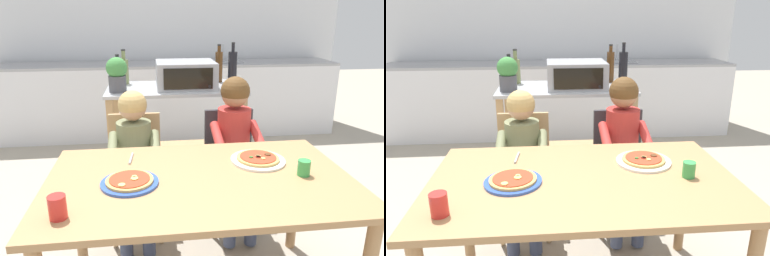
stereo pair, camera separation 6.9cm
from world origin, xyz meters
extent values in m
plane|color=#A89E8C|center=(0.00, 1.27, 0.00)|extent=(12.66, 12.66, 0.00)
cube|color=silver|center=(0.00, 3.22, 1.35)|extent=(4.62, 0.12, 2.70)
cube|color=silver|center=(0.00, 2.81, 0.43)|extent=(4.16, 0.60, 0.86)
cube|color=#9E9EA3|center=(0.00, 2.81, 0.88)|extent=(4.16, 0.60, 0.03)
cube|color=gray|center=(0.73, 2.81, 0.89)|extent=(0.40, 0.33, 0.02)
cylinder|color=#B7BABF|center=(0.73, 2.93, 0.99)|extent=(0.02, 0.02, 0.20)
cube|color=#B7BABF|center=(-0.01, 1.35, 0.88)|extent=(1.10, 0.60, 0.02)
cube|color=tan|center=(-0.01, 1.35, 0.31)|extent=(1.01, 0.55, 0.02)
cube|color=tan|center=(-0.52, 1.09, 0.43)|extent=(0.05, 0.05, 0.86)
cube|color=tan|center=(0.50, 1.09, 0.43)|extent=(0.05, 0.05, 0.86)
cube|color=tan|center=(-0.52, 1.61, 0.43)|extent=(0.05, 0.05, 0.86)
cube|color=tan|center=(0.50, 1.61, 0.43)|extent=(0.05, 0.05, 0.86)
cube|color=#999BA0|center=(0.08, 1.32, 0.99)|extent=(0.47, 0.40, 0.21)
cube|color=black|center=(0.08, 1.12, 0.99)|extent=(0.37, 0.01, 0.16)
cylinder|color=black|center=(0.24, 1.12, 0.93)|extent=(0.02, 0.01, 0.02)
cylinder|color=olive|center=(-0.42, 1.54, 0.99)|extent=(0.07, 0.07, 0.20)
cylinder|color=olive|center=(-0.42, 1.54, 1.13)|extent=(0.03, 0.03, 0.07)
cylinder|color=black|center=(-0.42, 1.54, 1.17)|extent=(0.04, 0.04, 0.01)
cylinder|color=black|center=(-0.47, 1.43, 0.98)|extent=(0.06, 0.06, 0.18)
cylinder|color=black|center=(-0.47, 1.43, 1.10)|extent=(0.03, 0.03, 0.07)
cylinder|color=black|center=(-0.47, 1.43, 1.14)|extent=(0.03, 0.03, 0.01)
cylinder|color=#4C2D14|center=(0.39, 1.52, 1.02)|extent=(0.06, 0.06, 0.26)
cylinder|color=#4C2D14|center=(0.39, 1.52, 1.17)|extent=(0.03, 0.03, 0.05)
cylinder|color=black|center=(0.39, 1.52, 1.21)|extent=(0.03, 0.03, 0.01)
cylinder|color=black|center=(0.42, 1.16, 1.04)|extent=(0.07, 0.07, 0.30)
cylinder|color=black|center=(0.42, 1.16, 1.21)|extent=(0.02, 0.02, 0.06)
cylinder|color=black|center=(0.42, 1.16, 1.25)|extent=(0.03, 0.03, 0.01)
cylinder|color=#4C4C51|center=(-0.46, 1.21, 0.95)|extent=(0.13, 0.13, 0.12)
sphere|color=#428942|center=(-0.46, 1.21, 1.07)|extent=(0.16, 0.16, 0.16)
cube|color=#AD7F51|center=(0.00, 0.00, 0.71)|extent=(1.44, 0.88, 0.03)
cylinder|color=#AD7F51|center=(-0.66, 0.38, 0.35)|extent=(0.06, 0.06, 0.69)
cylinder|color=#AD7F51|center=(0.66, 0.38, 0.35)|extent=(0.06, 0.06, 0.69)
cube|color=tan|center=(-0.33, 0.66, 0.44)|extent=(0.36, 0.36, 0.04)
cube|color=tan|center=(-0.33, 0.82, 0.63)|extent=(0.34, 0.03, 0.38)
cylinder|color=tan|center=(-0.18, 0.51, 0.22)|extent=(0.03, 0.03, 0.42)
cylinder|color=tan|center=(-0.48, 0.51, 0.22)|extent=(0.03, 0.03, 0.42)
cylinder|color=tan|center=(-0.18, 0.81, 0.22)|extent=(0.03, 0.03, 0.42)
cylinder|color=tan|center=(-0.48, 0.81, 0.22)|extent=(0.03, 0.03, 0.42)
cube|color=#333338|center=(0.33, 0.68, 0.44)|extent=(0.36, 0.36, 0.04)
cube|color=#333338|center=(0.33, 0.84, 0.63)|extent=(0.34, 0.03, 0.38)
cylinder|color=#333338|center=(0.48, 0.53, 0.22)|extent=(0.03, 0.03, 0.42)
cylinder|color=#333338|center=(0.18, 0.53, 0.22)|extent=(0.03, 0.03, 0.42)
cylinder|color=#333338|center=(0.48, 0.83, 0.22)|extent=(0.03, 0.03, 0.42)
cylinder|color=#333338|center=(0.18, 0.83, 0.22)|extent=(0.03, 0.03, 0.42)
cube|color=#424C6B|center=(-0.26, 0.52, 0.48)|extent=(0.10, 0.30, 0.10)
cylinder|color=#424C6B|center=(-0.26, 0.39, 0.24)|extent=(0.08, 0.08, 0.44)
cube|color=#424C6B|center=(-0.40, 0.52, 0.48)|extent=(0.10, 0.30, 0.10)
cylinder|color=#424C6B|center=(-0.40, 0.39, 0.24)|extent=(0.08, 0.08, 0.44)
cylinder|color=#7A7F56|center=(-0.20, 0.56, 0.68)|extent=(0.06, 0.26, 0.15)
cylinder|color=#7A7F56|center=(-0.46, 0.56, 0.68)|extent=(0.06, 0.26, 0.15)
cylinder|color=#7A7F56|center=(-0.33, 0.66, 0.64)|extent=(0.22, 0.22, 0.33)
sphere|color=tan|center=(-0.33, 0.66, 0.91)|extent=(0.17, 0.17, 0.17)
sphere|color=tan|center=(-0.33, 0.66, 0.92)|extent=(0.18, 0.18, 0.18)
cube|color=#424C6B|center=(0.40, 0.54, 0.48)|extent=(0.10, 0.30, 0.10)
cylinder|color=#424C6B|center=(0.40, 0.41, 0.24)|extent=(0.08, 0.08, 0.44)
cube|color=#424C6B|center=(0.26, 0.54, 0.48)|extent=(0.10, 0.30, 0.10)
cylinder|color=#424C6B|center=(0.26, 0.41, 0.24)|extent=(0.08, 0.08, 0.44)
cylinder|color=#BC332D|center=(0.46, 0.58, 0.71)|extent=(0.06, 0.26, 0.15)
cylinder|color=#BC332D|center=(0.20, 0.58, 0.71)|extent=(0.06, 0.26, 0.15)
cylinder|color=#BC332D|center=(0.33, 0.68, 0.67)|extent=(0.22, 0.22, 0.39)
sphere|color=#A37556|center=(0.33, 0.68, 0.97)|extent=(0.18, 0.18, 0.18)
sphere|color=brown|center=(0.33, 0.68, 0.98)|extent=(0.19, 0.19, 0.19)
cylinder|color=#3356B7|center=(-0.33, -0.03, 0.73)|extent=(0.26, 0.26, 0.01)
cylinder|color=tan|center=(-0.33, -0.03, 0.74)|extent=(0.22, 0.22, 0.01)
cylinder|color=#B23D23|center=(-0.33, -0.03, 0.75)|extent=(0.18, 0.18, 0.00)
cylinder|color=#DBC666|center=(-0.36, -0.09, 0.75)|extent=(0.03, 0.03, 0.01)
cylinder|color=#DBC666|center=(-0.31, -0.02, 0.75)|extent=(0.02, 0.02, 0.01)
cylinder|color=#DBC666|center=(-0.31, -0.04, 0.75)|extent=(0.03, 0.03, 0.01)
cylinder|color=white|center=(0.33, 0.15, 0.73)|extent=(0.28, 0.28, 0.01)
cylinder|color=tan|center=(0.33, 0.15, 0.74)|extent=(0.22, 0.22, 0.01)
cylinder|color=#B23D23|center=(0.33, 0.15, 0.75)|extent=(0.19, 0.19, 0.00)
cylinder|color=#386628|center=(0.29, 0.14, 0.75)|extent=(0.02, 0.02, 0.01)
cylinder|color=#DBC666|center=(0.35, 0.12, 0.75)|extent=(0.02, 0.02, 0.01)
cylinder|color=maroon|center=(0.33, 0.14, 0.75)|extent=(0.03, 0.03, 0.01)
cylinder|color=#563319|center=(0.39, 0.17, 0.75)|extent=(0.03, 0.03, 0.01)
cylinder|color=#DBC666|center=(0.33, 0.15, 0.75)|extent=(0.03, 0.03, 0.01)
cylinder|color=red|center=(-0.58, -0.28, 0.77)|extent=(0.07, 0.07, 0.09)
cylinder|color=green|center=(0.50, -0.04, 0.76)|extent=(0.06, 0.06, 0.08)
cylinder|color=#B7BABF|center=(-0.33, 0.26, 0.73)|extent=(0.02, 0.14, 0.01)
camera|label=1|loc=(-0.23, -1.51, 1.46)|focal=33.17mm
camera|label=2|loc=(-0.16, -1.52, 1.46)|focal=33.17mm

